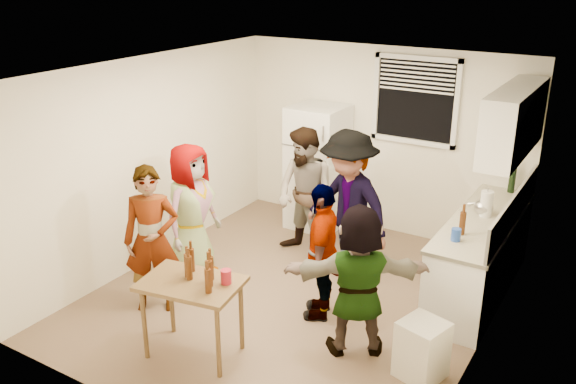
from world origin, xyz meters
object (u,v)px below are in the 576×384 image
Objects in this scene: guest_back_left at (305,255)px; guest_orange at (355,349)px; guest_black at (321,314)px; red_cup at (226,283)px; trash_bin at (422,352)px; serving_table at (196,352)px; blue_cup at (455,241)px; beer_bottle_counter at (461,234)px; refrigerator at (318,167)px; guest_grey at (195,276)px; beer_bottle_table at (210,286)px; wine_bottle at (510,192)px; guest_stripe at (158,306)px; guest_back_right at (345,276)px; kettle at (483,215)px.

guest_back_left is 2.06m from guest_orange.
red_cup is at bearing -40.79° from guest_black.
serving_table is at bearing -158.06° from trash_bin.
blue_cup is 1.45m from guest_orange.
beer_bottle_counter reaches higher than trash_bin.
refrigerator is 13.30× the size of blue_cup.
guest_grey is at bearing 129.71° from serving_table.
guest_orange is at bearing 37.21° from beer_bottle_table.
serving_table is (-1.94, -0.78, -0.25)m from trash_bin.
wine_bottle is 3.90m from guest_grey.
guest_stripe is (-2.90, -3.07, -0.90)m from wine_bottle.
refrigerator is at bearing -174.37° from wine_bottle.
guest_back_right is at bearing 175.27° from beer_bottle_counter.
guest_black is (-1.17, -0.60, -0.90)m from blue_cup.
serving_table reaches higher than guest_grey.
guest_grey is 1.11× the size of guest_black.
guest_back_right is at bearing 13.69° from guest_stripe.
wine_bottle reaches higher than beer_bottle_counter.
beer_bottle_table is (0.68, -3.24, -0.08)m from refrigerator.
refrigerator is 2.67m from beer_bottle_counter.
guest_stripe is (-0.88, 0.43, 0.00)m from serving_table.
refrigerator is at bearing 103.92° from red_cup.
beer_bottle_table is at bearing -135.72° from guest_grey.
red_cup is (-1.57, -1.68, -0.13)m from blue_cup.
serving_table is (-1.92, -2.63, -0.90)m from kettle.
red_cup is 0.08× the size of guest_stripe.
guest_back_left is at bearing 178.08° from guest_back_right.
trash_bin is 0.34× the size of guest_grey.
kettle is at bearing 118.59° from guest_black.
red_cup is at bearing -117.20° from wine_bottle.
kettle is at bearing 53.87° from serving_table.
red_cup is at bearing -130.36° from beer_bottle_counter.
guest_grey is 0.75m from guest_stripe.
red_cup is (-1.63, -2.49, -0.13)m from kettle.
guest_back_left is 1.11× the size of guest_orange.
kettle is 0.97× the size of beer_bottle_table.
guest_stripe is 1.77m from guest_black.
serving_table is 0.98m from guest_stripe.
guest_black is (-1.22, -1.41, -0.90)m from kettle.
wine_bottle is 3.78m from red_cup.
guest_stripe is at bearing -114.18° from guest_back_right.
serving_table is at bearing -141.50° from guest_grey.
kettle reaches higher than guest_back_right.
refrigerator is 1.05× the size of guest_grey.
guest_back_left is 1.39m from guest_black.
kettle is 0.15× the size of guest_stripe.
refrigerator reaches higher than beer_bottle_counter.
wine_bottle is 0.20× the size of guest_stripe.
guest_back_right is (1.52, 0.93, 0.00)m from guest_grey.
guest_grey is at bearing -108.82° from guest_black.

